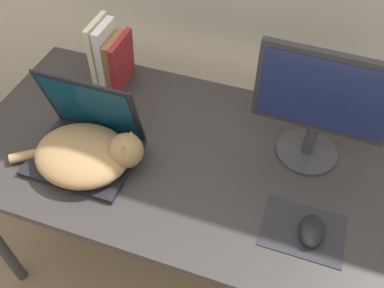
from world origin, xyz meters
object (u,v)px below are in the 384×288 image
at_px(laptop, 86,142).
at_px(cat, 88,154).
at_px(external_monitor, 321,106).
at_px(computer_mouse, 312,231).
at_px(book_row, 111,57).

distance_m(laptop, cat, 0.05).
distance_m(laptop, external_monitor, 0.72).
xyz_separation_m(laptop, cat, (0.03, -0.04, 0.00)).
xyz_separation_m(external_monitor, computer_mouse, (0.05, -0.29, -0.19)).
xyz_separation_m(computer_mouse, book_row, (-0.80, 0.41, 0.09)).
bearing_deg(cat, laptop, 125.55).
bearing_deg(book_row, computer_mouse, -27.45).
relative_size(computer_mouse, book_row, 0.41).
height_order(laptop, external_monitor, external_monitor).
bearing_deg(external_monitor, computer_mouse, -79.38).
xyz_separation_m(cat, book_row, (-0.11, 0.39, 0.06)).
relative_size(external_monitor, computer_mouse, 3.79).
bearing_deg(cat, external_monitor, 23.30).
bearing_deg(computer_mouse, book_row, 152.55).
xyz_separation_m(laptop, book_row, (-0.08, 0.35, 0.06)).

